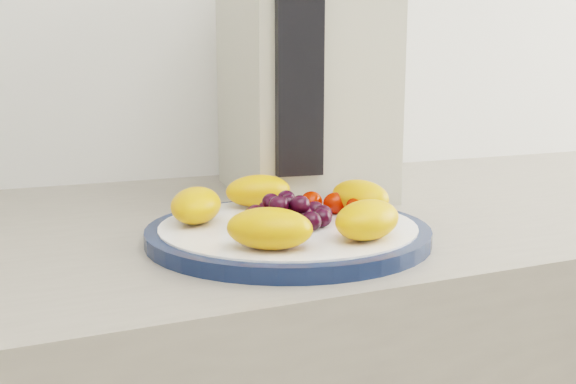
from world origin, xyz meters
name	(u,v)px	position (x,y,z in m)	size (l,w,h in m)	color
plate_rim	(288,233)	(0.03, 1.07, 0.91)	(0.29, 0.29, 0.01)	#111E3D
plate_face	(288,232)	(0.03, 1.07, 0.91)	(0.26, 0.26, 0.02)	white
appliance_body	(301,76)	(0.15, 1.31, 1.06)	(0.19, 0.26, 0.33)	#B6B09B
appliance_panel	(299,72)	(0.09, 1.18, 1.07)	(0.06, 0.02, 0.24)	black
fruit_plate	(293,207)	(0.03, 1.07, 0.93)	(0.25, 0.24, 0.04)	orange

